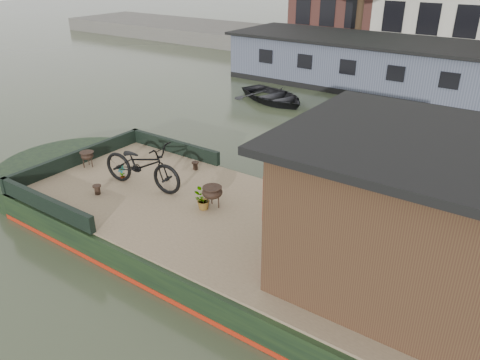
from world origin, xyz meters
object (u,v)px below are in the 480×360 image
Objects in this scene: potted_plant_a at (122,174)px; brazier_front at (212,197)px; bicycle at (142,165)px; dinghy at (273,93)px; cabin at (415,214)px; brazier_rear at (88,159)px.

brazier_front is at bearing 4.97° from potted_plant_a.
bicycle is 9.80m from dinghy.
cabin is 1.20× the size of dinghy.
brazier_rear is at bearing 82.98° from bicycle.
cabin is 10.33× the size of brazier_rear.
cabin is 11.21× the size of potted_plant_a.
brazier_rear is (-1.93, 0.01, -0.35)m from bicycle.
brazier_front is 1.18× the size of brazier_rear.
cabin is 12.65m from dinghy.
cabin is at bearing -2.55° from brazier_front.
bicycle is at bearing -144.04° from dinghy.
dinghy is (-2.37, 9.47, -0.84)m from bicycle.
bicycle is 4.49× the size of brazier_front.
brazier_front reaches higher than potted_plant_a.
potted_plant_a is 0.92× the size of brazier_rear.
brazier_front is at bearing 177.45° from cabin.
brazier_front reaches higher than dinghy.
cabin reaches higher than bicycle.
cabin is 8.74× the size of brazier_front.
brazier_rear is 0.12× the size of dinghy.
dinghy is at bearing 114.35° from brazier_front.
bicycle is 0.73m from potted_plant_a.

